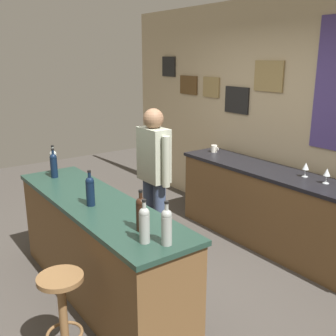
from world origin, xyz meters
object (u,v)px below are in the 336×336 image
object	(u,v)px
bartender	(154,173)
wine_bottle_a	(54,161)
bar_stool	(62,304)
wine_bottle_c	(90,190)
wine_glass_a	(306,167)
wine_bottle_b	(54,165)
coffee_mug	(214,149)
wine_bottle_d	(141,213)
wine_bottle_e	(144,224)
wine_bottle_f	(167,226)
wine_glass_b	(327,173)

from	to	relation	value
bartender	wine_bottle_a	bearing A→B (deg)	-129.06
bar_stool	wine_bottle_c	distance (m)	0.93
wine_bottle_c	wine_bottle_a	bearing A→B (deg)	175.07
wine_bottle_a	wine_glass_a	bearing A→B (deg)	52.77
wine_bottle_a	wine_glass_a	size ratio (longest dim) A/B	1.97
wine_bottle_b	coffee_mug	size ratio (longest dim) A/B	2.45
bartender	wine_bottle_a	distance (m)	1.07
coffee_mug	wine_bottle_d	bearing A→B (deg)	-53.83
bar_stool	wine_bottle_b	world-z (taller)	wine_bottle_b
wine_bottle_b	wine_bottle_c	distance (m)	0.95
bartender	wine_bottle_e	world-z (taller)	bartender
coffee_mug	bar_stool	bearing A→B (deg)	-62.43
wine_glass_a	wine_bottle_f	bearing A→B (deg)	-78.22
wine_bottle_e	wine_bottle_b	bearing A→B (deg)	178.44
wine_bottle_e	bartender	bearing A→B (deg)	143.77
bartender	wine_glass_a	bearing A→B (deg)	54.00
bar_stool	wine_bottle_d	bearing A→B (deg)	75.87
wine_glass_a	wine_glass_b	world-z (taller)	same
wine_bottle_b	wine_bottle_c	xyz separation A→B (m)	(0.95, -0.04, 0.00)
wine_glass_a	wine_bottle_c	bearing A→B (deg)	-103.03
wine_glass_b	wine_bottle_b	bearing A→B (deg)	-128.88
bar_stool	wine_glass_b	world-z (taller)	wine_glass_b
wine_bottle_c	bar_stool	bearing A→B (deg)	-43.29
wine_bottle_d	wine_bottle_e	bearing A→B (deg)	-25.40
bartender	coffee_mug	bearing A→B (deg)	109.67
bar_stool	wine_bottle_c	size ratio (longest dim) A/B	2.22
wine_bottle_b	wine_glass_b	distance (m)	2.75
bartender	wine_glass_b	bearing A→B (deg)	46.56
wine_bottle_f	wine_bottle_d	bearing A→B (deg)	-176.48
bar_stool	wine_bottle_c	xyz separation A→B (m)	(-0.52, 0.49, 0.60)
wine_bottle_a	wine_bottle_c	bearing A→B (deg)	-4.93
wine_bottle_a	wine_bottle_d	size ratio (longest dim) A/B	1.00
wine_bottle_f	wine_glass_a	world-z (taller)	wine_bottle_f
wine_bottle_c	wine_bottle_e	size ratio (longest dim) A/B	1.00
wine_bottle_b	wine_bottle_d	size ratio (longest dim) A/B	1.00
bar_stool	bartender	bearing A→B (deg)	123.80
wine_bottle_c	wine_bottle_d	world-z (taller)	same
wine_bottle_c	wine_bottle_d	size ratio (longest dim) A/B	1.00
bar_stool	wine_bottle_b	bearing A→B (deg)	160.05
coffee_mug	wine_glass_a	bearing A→B (deg)	0.90
bar_stool	wine_bottle_f	world-z (taller)	wine_bottle_f
wine_bottle_b	wine_bottle_f	distance (m)	1.91
wine_bottle_a	wine_bottle_c	world-z (taller)	same
bartender	wine_bottle_b	bearing A→B (deg)	-121.13
bar_stool	wine_bottle_d	distance (m)	0.84
bar_stool	wine_bottle_a	size ratio (longest dim) A/B	2.22
bar_stool	wine_glass_a	size ratio (longest dim) A/B	4.39
wine_bottle_b	wine_glass_a	xyz separation A→B (m)	(1.46, 2.16, -0.05)
wine_bottle_b	wine_bottle_c	bearing A→B (deg)	-2.66
bar_stool	wine_bottle_e	bearing A→B (deg)	56.85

